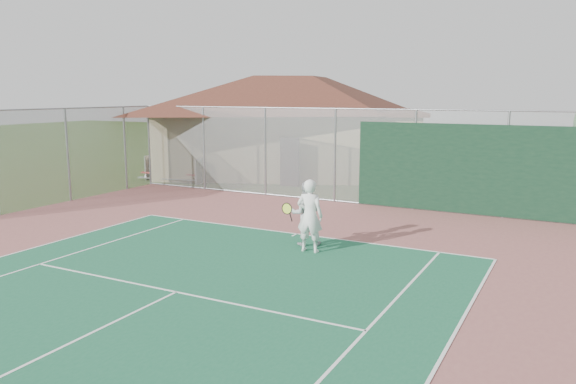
# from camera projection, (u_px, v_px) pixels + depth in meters

# --- Properties ---
(back_fence) EXTENTS (20.08, 0.11, 3.53)m
(back_fence) POSITION_uv_depth(u_px,v_px,m) (417.00, 163.00, 19.49)
(back_fence) COLOR gray
(back_fence) RESTS_ON ground
(side_fence_left) EXTENTS (0.08, 9.00, 3.50)m
(side_fence_left) POSITION_uv_depth(u_px,v_px,m) (68.00, 155.00, 21.12)
(side_fence_left) COLOR gray
(side_fence_left) RESTS_ON ground
(clubhouse) EXTENTS (15.86, 13.37, 5.82)m
(clubhouse) POSITION_uv_depth(u_px,v_px,m) (292.00, 115.00, 28.83)
(clubhouse) COLOR tan
(clubhouse) RESTS_ON ground
(bleachers) EXTENTS (3.33, 2.24, 1.15)m
(bleachers) POSITION_uv_depth(u_px,v_px,m) (179.00, 167.00, 26.52)
(bleachers) COLOR #A72B26
(bleachers) RESTS_ON ground
(player_white_front) EXTENTS (1.03, 0.60, 1.89)m
(player_white_front) POSITION_uv_depth(u_px,v_px,m) (309.00, 216.00, 14.33)
(player_white_front) COLOR white
(player_white_front) RESTS_ON ground
(player_grey_back) EXTENTS (1.05, 0.98, 1.72)m
(player_grey_back) POSITION_uv_depth(u_px,v_px,m) (306.00, 214.00, 14.99)
(player_grey_back) COLOR #A9ACAE
(player_grey_back) RESTS_ON ground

